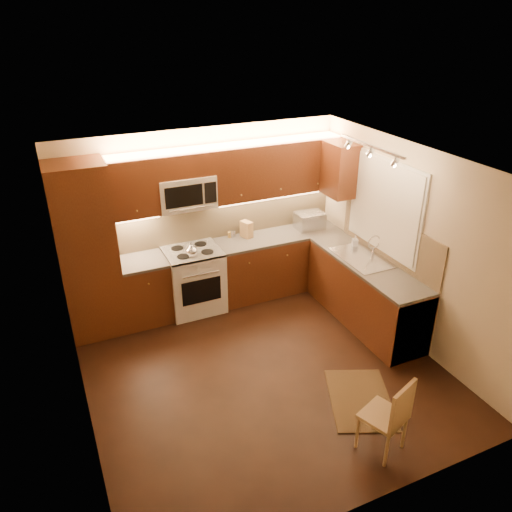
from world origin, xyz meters
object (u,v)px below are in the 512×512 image
stove (194,280)px  knife_block (246,229)px  kettle (191,250)px  microwave (186,192)px  toaster_oven (310,221)px  dining_chair (384,414)px  soap_bottle (355,241)px  sink (362,253)px

stove → knife_block: (0.88, 0.15, 0.56)m
knife_block → kettle: bearing=178.4°
microwave → toaster_oven: 2.00m
stove → dining_chair: bearing=-75.3°
kettle → knife_block: 0.99m
stove → kettle: bearing=-110.1°
soap_bottle → microwave: bearing=176.2°
toaster_oven → sink: bearing=-81.9°
stove → soap_bottle: (2.12, -0.78, 0.52)m
kettle → soap_bottle: size_ratio=1.15×
dining_chair → toaster_oven: bearing=51.4°
microwave → soap_bottle: 2.43m
knife_block → dining_chair: (-0.03, -3.35, -0.59)m
kettle → soap_bottle: kettle is taller
stove → kettle: 0.58m
stove → sink: 2.35m
stove → microwave: size_ratio=1.21×
knife_block → soap_bottle: bearing=-56.9°
sink → knife_block: size_ratio=3.56×
dining_chair → knife_block: bearing=68.3°
knife_block → soap_bottle: (1.25, -0.93, -0.04)m
microwave → soap_bottle: bearing=-23.3°
toaster_oven → knife_block: toaster_oven is taller
microwave → stove: bearing=-90.0°
soap_bottle → stove: bearing=179.4°
kettle → toaster_oven: bearing=23.0°
kettle → knife_block: knife_block is taller
sink → soap_bottle: soap_bottle is taller
sink → kettle: size_ratio=4.56×
sink → kettle: kettle is taller
toaster_oven → dining_chair: size_ratio=0.48×
stove → microwave: bearing=90.0°
sink → kettle: 2.27m
microwave → dining_chair: size_ratio=0.89×
kettle → toaster_oven: size_ratio=0.46×
stove → knife_block: knife_block is taller
toaster_oven → soap_bottle: (0.25, -0.83, -0.04)m
stove → kettle: (-0.06, -0.17, 0.55)m
sink → dining_chair: size_ratio=1.01×
dining_chair → microwave: bearing=83.1°
stove → toaster_oven: size_ratio=2.24×
microwave → soap_bottle: size_ratio=4.62×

